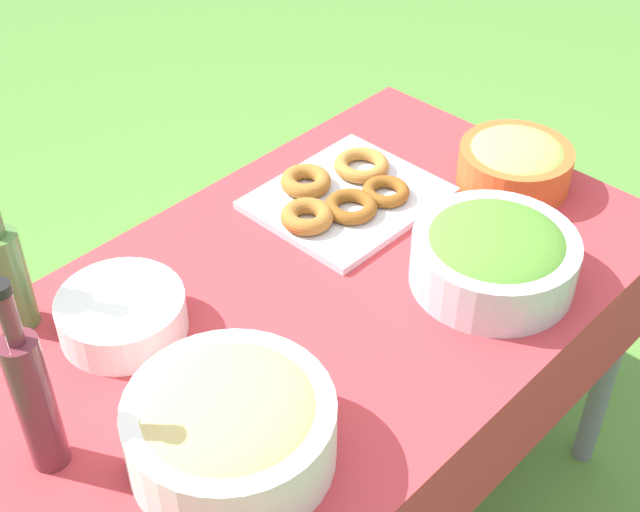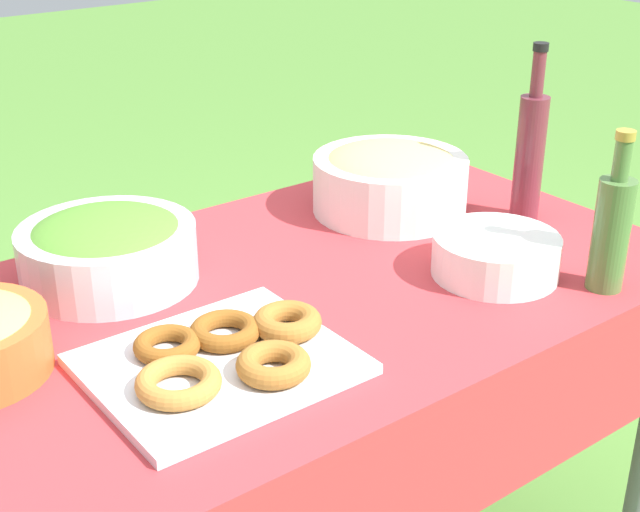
% 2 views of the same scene
% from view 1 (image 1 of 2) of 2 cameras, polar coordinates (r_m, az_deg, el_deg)
% --- Properties ---
extents(picnic_table, '(1.34, 0.79, 0.73)m').
position_cam_1_polar(picnic_table, '(1.66, -0.33, -5.12)').
color(picnic_table, '#B73338').
rests_on(picnic_table, ground_plane).
extents(salad_bowl, '(0.30, 0.30, 0.12)m').
position_cam_1_polar(salad_bowl, '(1.61, 11.10, 0.06)').
color(salad_bowl, silver).
rests_on(salad_bowl, picnic_table).
extents(pasta_bowl, '(0.31, 0.31, 0.13)m').
position_cam_1_polar(pasta_bowl, '(1.31, -5.78, -10.72)').
color(pasta_bowl, white).
rests_on(pasta_bowl, picnic_table).
extents(donut_platter, '(0.37, 0.30, 0.05)m').
position_cam_1_polar(donut_platter, '(1.80, 1.54, 3.95)').
color(donut_platter, silver).
rests_on(donut_platter, picnic_table).
extents(plate_stack, '(0.22, 0.22, 0.07)m').
position_cam_1_polar(plate_stack, '(1.54, -12.55, -3.68)').
color(plate_stack, white).
rests_on(plate_stack, picnic_table).
extents(olive_oil_bottle, '(0.06, 0.06, 0.27)m').
position_cam_1_polar(olive_oil_bottle, '(1.56, -19.25, -1.14)').
color(olive_oil_bottle, '#4C7238').
rests_on(olive_oil_bottle, picnic_table).
extents(wine_bottle, '(0.06, 0.06, 0.35)m').
position_cam_1_polar(wine_bottle, '(1.31, -17.86, -8.59)').
color(wine_bottle, maroon).
rests_on(wine_bottle, picnic_table).
extents(fruit_bowl, '(0.23, 0.23, 0.11)m').
position_cam_1_polar(fruit_bowl, '(1.88, 12.38, 5.90)').
color(fruit_bowl, '#E05B28').
rests_on(fruit_bowl, picnic_table).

